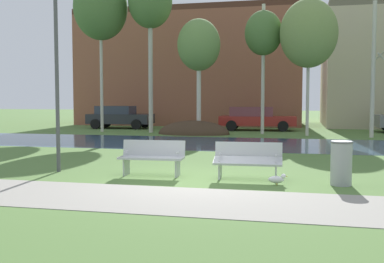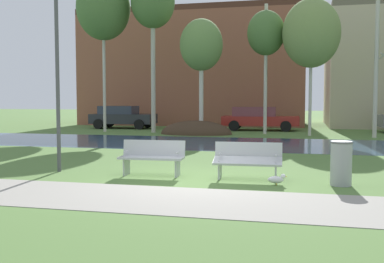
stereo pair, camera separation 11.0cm
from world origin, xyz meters
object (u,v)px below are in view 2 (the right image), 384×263
(seagull, at_px, (277,179))
(bench_right, at_px, (248,160))
(parked_sedan_second_red, at_px, (258,118))
(streetlamp, at_px, (56,17))
(trash_bin, at_px, (341,163))
(parked_van_nearest_dark, at_px, (122,116))
(bench_left, at_px, (152,157))

(seagull, bearing_deg, bench_right, 140.74)
(bench_right, xyz_separation_m, parked_sedan_second_red, (-1.38, 17.44, 0.29))
(bench_right, distance_m, streetlamp, 6.10)
(trash_bin, relative_size, parked_van_nearest_dark, 0.23)
(trash_bin, relative_size, parked_sedan_second_red, 0.21)
(parked_van_nearest_dark, bearing_deg, bench_right, -59.50)
(streetlamp, distance_m, parked_sedan_second_red, 18.04)
(streetlamp, bearing_deg, parked_sedan_second_red, 78.36)
(streetlamp, bearing_deg, bench_left, -1.22)
(trash_bin, bearing_deg, seagull, -167.66)
(seagull, xyz_separation_m, streetlamp, (-5.68, 0.64, 3.89))
(seagull, bearing_deg, trash_bin, 12.34)
(bench_left, xyz_separation_m, seagull, (3.09, -0.58, -0.34))
(bench_left, relative_size, streetlamp, 0.26)
(parked_sedan_second_red, bearing_deg, bench_left, -93.27)
(bench_left, relative_size, parked_sedan_second_red, 0.35)
(bench_left, distance_m, trash_bin, 4.47)
(trash_bin, xyz_separation_m, seagull, (-1.37, -0.30, -0.38))
(trash_bin, bearing_deg, streetlamp, 177.25)
(bench_right, relative_size, trash_bin, 1.66)
(bench_left, xyz_separation_m, bench_right, (2.38, 0.00, 0.00))
(bench_right, distance_m, seagull, 0.98)
(streetlamp, xyz_separation_m, parked_van_nearest_dark, (-5.32, 17.40, -3.24))
(seagull, bearing_deg, streetlamp, 173.59)
(bench_right, bearing_deg, seagull, -39.26)
(bench_right, height_order, parked_van_nearest_dark, parked_van_nearest_dark)
(bench_left, distance_m, streetlamp, 4.39)
(bench_left, bearing_deg, trash_bin, -3.63)
(trash_bin, bearing_deg, parked_van_nearest_dark, 124.89)
(seagull, distance_m, parked_sedan_second_red, 18.15)
(streetlamp, height_order, parked_sedan_second_red, streetlamp)
(seagull, distance_m, streetlamp, 6.91)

